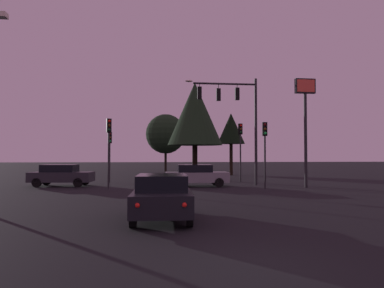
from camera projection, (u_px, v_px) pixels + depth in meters
ground_plane at (176, 180)px, 31.06m from camera, size 168.00×168.00×0.00m
traffic_signal_mast_arm at (236, 110)px, 25.84m from camera, size 5.32×0.39×7.82m
traffic_light_corner_left at (110, 147)px, 28.49m from camera, size 0.36×0.38×4.04m
traffic_light_corner_right at (109, 139)px, 22.91m from camera, size 0.36×0.38×4.55m
traffic_light_median at (265, 141)px, 23.04m from camera, size 0.33×0.37×4.33m
traffic_light_far_side at (240, 141)px, 29.36m from camera, size 0.32×0.36×4.81m
car_nearside_lane at (162, 196)px, 11.90m from camera, size 2.03×4.09×1.52m
car_crossing_left at (196, 175)px, 24.66m from camera, size 4.42×1.91×1.52m
car_crossing_right at (61, 175)px, 24.82m from camera, size 4.40×2.23×1.52m
store_sign_illuminated at (305, 108)px, 23.86m from camera, size 1.41×0.30×7.35m
tree_behind_sign at (166, 134)px, 46.97m from camera, size 5.25×5.25×7.64m
tree_left_far at (231, 129)px, 38.82m from camera, size 3.02×3.02×6.81m
tree_center_horizon at (195, 114)px, 32.10m from camera, size 4.96×4.96×8.81m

